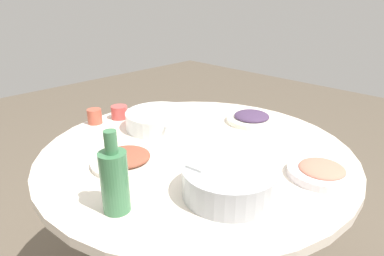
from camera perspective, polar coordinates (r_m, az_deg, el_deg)
The scene contains 9 objects.
round_dining_table at distance 1.35m, azimuth 0.72°, elevation -7.64°, with size 1.18×1.18×0.77m.
rice_bowl at distance 1.01m, azimuth 6.28°, elevation -8.82°, with size 0.28×0.28×0.10m.
soup_bowl at distance 1.50m, azimuth -5.50°, elevation 1.33°, with size 0.29×0.29×0.07m.
dish_eggplant at distance 1.58m, azimuth 10.00°, elevation 1.66°, with size 0.23×0.23×0.05m.
dish_stirfry at distance 1.21m, azimuth -11.01°, elevation -5.15°, with size 0.25×0.25×0.05m.
dish_shrimp at distance 1.19m, azimuth 20.99°, elevation -6.83°, with size 0.22×0.22×0.04m.
green_bottle at distance 0.94m, azimuth -12.94°, elevation -8.49°, with size 0.08×0.08×0.24m.
tea_cup_near at distance 1.63m, azimuth -12.14°, elevation 2.63°, with size 0.08×0.08×0.06m, color #CF4E4A.
tea_cup_far at distance 1.60m, azimuth -16.09°, elevation 1.91°, with size 0.06×0.06×0.07m, color #C0543E.
Camera 1 is at (-0.84, -0.81, 1.34)m, focal length 31.64 mm.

